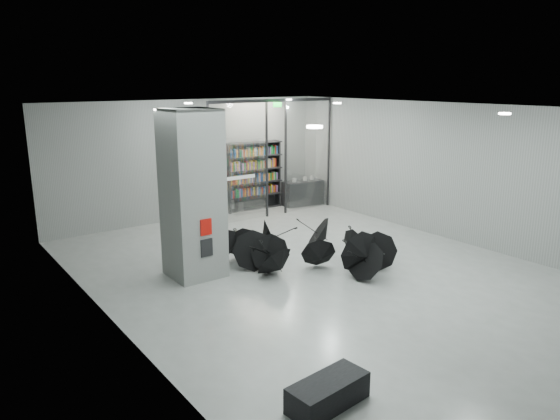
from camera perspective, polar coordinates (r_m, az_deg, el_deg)
room at (r=12.02m, az=5.43°, el=5.48°), size 14.00×14.02×4.01m
column at (r=12.41m, az=-9.59°, el=1.66°), size 1.20×1.20×4.00m
fire_cabinet at (r=12.04m, az=-8.11°, el=-1.87°), size 0.28×0.04×0.38m
info_panel at (r=12.18m, az=-8.03°, el=-4.13°), size 0.30×0.03×0.42m
exit_sign at (r=17.54m, az=-0.29°, el=11.47°), size 0.30×0.06×0.15m
glass_partition at (r=17.84m, az=-0.69°, el=6.23°), size 5.06×0.08×4.00m
bench at (r=8.06m, az=5.27°, el=-19.31°), size 1.31×0.65×0.41m
bookshelf at (r=18.99m, az=-2.97°, el=3.77°), size 2.26×0.67×2.44m
shop_counter at (r=19.70m, az=2.51°, el=1.89°), size 1.60×0.79×0.92m
umbrella_cluster at (r=13.24m, az=2.82°, el=-4.94°), size 4.46×3.92×1.30m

